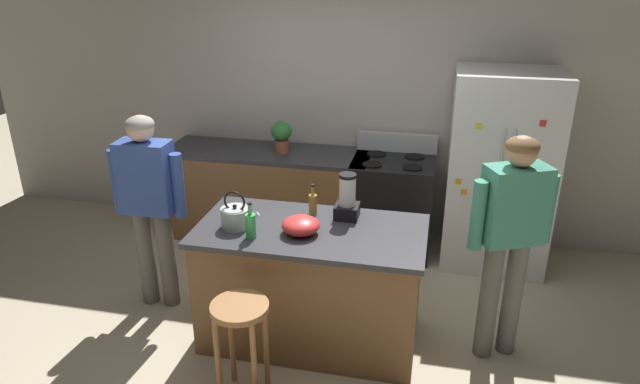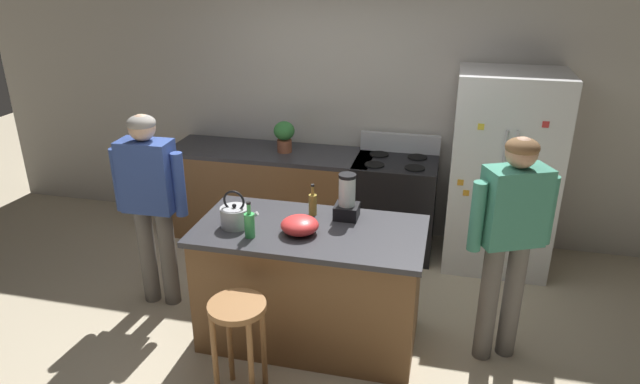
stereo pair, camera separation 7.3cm
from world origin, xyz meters
The scene contains 15 objects.
ground_plane centered at (0.00, 0.00, 0.00)m, with size 14.00×14.00×0.00m, color beige.
back_wall centered at (0.00, 1.95, 1.35)m, with size 8.00×0.10×2.70m, color #BCB7AD.
kitchen_island centered at (0.00, 0.00, 0.46)m, with size 1.59×0.82×0.91m.
back_counter_run centered at (-0.80, 1.55, 0.45)m, with size 2.00×0.64×0.91m.
refrigerator centered at (1.37, 1.50, 0.89)m, with size 0.90×0.73×1.78m.
stove_range centered at (0.43, 1.52, 0.46)m, with size 0.76×0.65×1.09m.
person_by_island_left centered at (-1.32, 0.19, 0.96)m, with size 0.59×0.23×1.59m.
person_by_sink_right centered at (1.32, 0.12, 0.99)m, with size 0.57×0.37×1.62m.
bar_stool centered at (-0.28, -0.69, 0.54)m, with size 0.36×0.36×0.70m.
potted_plant centered at (-0.65, 1.55, 1.08)m, with size 0.20×0.20×0.30m.
blender_appliance centered at (0.21, 0.23, 1.05)m, with size 0.17×0.17×0.33m.
bottle_vinegar centered at (-0.04, 0.22, 0.99)m, with size 0.06×0.06×0.24m.
bottle_soda centered at (-0.36, -0.22, 1.00)m, with size 0.07×0.07×0.26m.
mixing_bowl centered at (-0.05, -0.08, 0.96)m, with size 0.26×0.26×0.12m, color red.
tea_kettle centered at (-0.51, -0.09, 0.98)m, with size 0.28×0.20×0.27m.
Camera 1 is at (0.81, -3.38, 2.63)m, focal length 31.44 mm.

